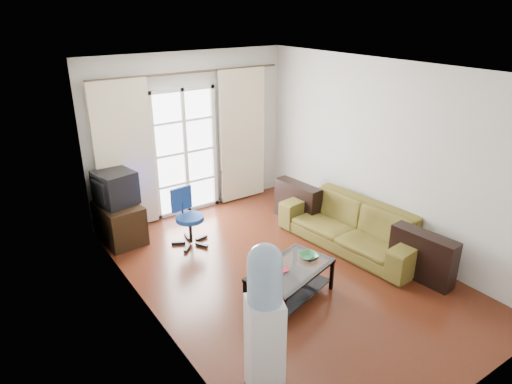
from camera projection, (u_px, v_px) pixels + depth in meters
floor at (283, 273)px, 6.19m from camera, size 5.20×5.20×0.00m
ceiling at (289, 69)px, 5.16m from camera, size 5.20×5.20×0.00m
wall_back at (191, 134)px, 7.66m from camera, size 3.60×0.02×2.70m
wall_front at (482, 275)px, 3.69m from camera, size 3.60×0.02×2.70m
wall_left at (149, 215)px, 4.74m from camera, size 0.02×5.20×2.70m
wall_right at (384, 155)px, 6.61m from camera, size 0.02×5.20×2.70m
french_door at (185, 152)px, 7.64m from camera, size 1.16×0.06×2.15m
curtain_rod at (190, 72)px, 7.19m from camera, size 3.30×0.04×0.04m
curtain_left at (125, 157)px, 7.00m from camera, size 0.90×0.07×2.35m
curtain_right at (242, 136)px, 8.12m from camera, size 0.90×0.07×2.35m
radiator at (235, 183)px, 8.39m from camera, size 0.64×0.12×0.64m
sofa at (352, 226)px, 6.77m from camera, size 2.46×1.36×0.67m
coffee_table at (290, 280)px, 5.53m from camera, size 1.22×0.90×0.44m
bowl at (308, 256)px, 5.68m from camera, size 0.31×0.31×0.06m
book at (271, 271)px, 5.40m from camera, size 0.19×0.25×0.02m
remote at (313, 259)px, 5.66m from camera, size 0.16×0.06×0.02m
tv_stand at (120, 223)px, 6.94m from camera, size 0.61×0.86×0.60m
crt_tv at (114, 188)px, 6.77m from camera, size 0.63×0.63×0.50m
task_chair at (189, 228)px, 6.86m from camera, size 0.68×0.68×0.87m
water_cooler at (265, 319)px, 4.02m from camera, size 0.41×0.41×1.56m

